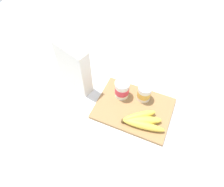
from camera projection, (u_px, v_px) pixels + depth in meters
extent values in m
plane|color=white|center=(133.00, 109.00, 0.96)|extent=(2.40, 2.40, 0.00)
cube|color=#A37A4C|center=(133.00, 108.00, 0.95)|extent=(0.34, 0.25, 0.02)
cube|color=white|center=(74.00, 68.00, 0.94)|extent=(0.18, 0.10, 0.25)
cylinder|color=white|center=(122.00, 89.00, 0.95)|extent=(0.07, 0.07, 0.09)
cylinder|color=#DB384C|center=(122.00, 89.00, 0.95)|extent=(0.07, 0.07, 0.04)
cylinder|color=silver|center=(122.00, 83.00, 0.91)|extent=(0.07, 0.07, 0.00)
cylinder|color=white|center=(144.00, 93.00, 0.94)|extent=(0.06, 0.06, 0.08)
cylinder|color=gold|center=(144.00, 93.00, 0.94)|extent=(0.06, 0.06, 0.04)
cylinder|color=silver|center=(145.00, 88.00, 0.91)|extent=(0.06, 0.06, 0.00)
ellipsoid|color=yellow|center=(144.00, 125.00, 0.87)|extent=(0.18, 0.05, 0.03)
ellipsoid|color=yellow|center=(142.00, 120.00, 0.89)|extent=(0.17, 0.10, 0.03)
ellipsoid|color=yellow|center=(139.00, 116.00, 0.90)|extent=(0.14, 0.12, 0.04)
cylinder|color=brown|center=(123.00, 121.00, 0.89)|extent=(0.01, 0.01, 0.02)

